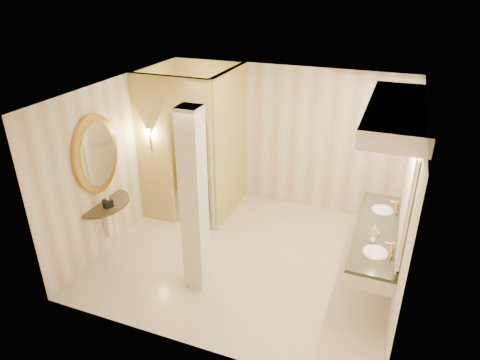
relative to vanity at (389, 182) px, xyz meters
The scene contains 16 objects.
floor 2.57m from the vanity, behind, with size 4.50×4.50×0.00m, color beige.
ceiling 2.26m from the vanity, behind, with size 4.50×4.50×0.00m, color white.
wall_back 2.73m from the vanity, 136.69° to the left, with size 4.50×0.02×2.70m, color silver.
wall_front 2.92m from the vanity, 132.84° to the right, with size 4.50×0.02×2.70m, color silver.
wall_left 4.24m from the vanity, behind, with size 0.02×4.00×2.70m, color silver.
wall_right 0.41m from the vanity, 26.35° to the right, with size 0.02×4.00×2.70m, color silver.
toilet_closet 3.22m from the vanity, 164.98° to the left, with size 1.50×1.55×2.70m.
wall_sconce 3.92m from the vanity, behind, with size 0.14×0.14×0.42m.
vanity is the anchor object (origin of this frame).
console_shelf 4.27m from the vanity, 169.77° to the right, with size 0.96×0.96×1.93m.
pillar 2.65m from the vanity, 156.89° to the right, with size 0.29×0.29×2.70m, color silver.
tissue_box 4.17m from the vanity, 168.06° to the right, with size 0.13×0.13×0.13m, color black.
toilet 3.54m from the vanity, 158.05° to the left, with size 0.43×0.75×0.77m, color white.
soap_bottle_a 0.73m from the vanity, 102.44° to the right, with size 0.05×0.06×0.12m, color beige.
soap_bottle_b 0.80m from the vanity, 102.90° to the right, with size 0.09×0.09×0.11m, color silver.
soap_bottle_c 0.71m from the vanity, 110.73° to the right, with size 0.07×0.07×0.19m, color #C6B28C.
Camera 1 is at (1.95, -5.39, 4.16)m, focal length 32.00 mm.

